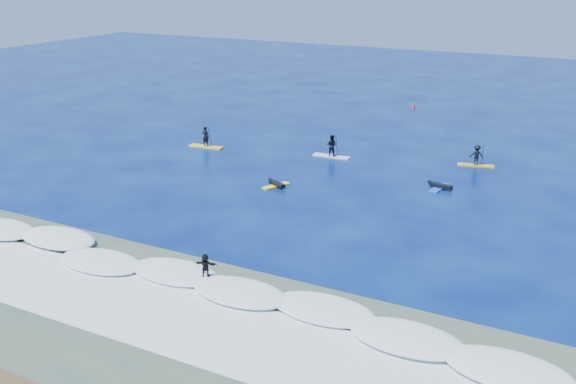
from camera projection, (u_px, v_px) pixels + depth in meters
The scene contains 11 objects.
ground at pixel (255, 208), 40.03m from camera, with size 160.00×160.00×0.00m, color #040D4B.
shallow_water at pixel (96, 310), 28.31m from camera, with size 90.00×13.00×0.01m, color #3C5241.
breaking_wave at pixel (153, 273), 31.66m from camera, with size 40.00×6.00×0.30m, color white.
whitewater at pixel (112, 300), 29.15m from camera, with size 34.00×5.00×0.02m, color silver.
sup_paddler_left at pixel (206, 140), 53.00m from camera, with size 2.97×0.98×2.05m.
sup_paddler_center at pixel (332, 147), 50.31m from camera, with size 2.98×0.84×2.07m.
sup_paddler_right at pixel (477, 157), 48.04m from camera, with size 2.78×1.27×1.90m.
prone_paddler_near at pixel (276, 185), 43.83m from camera, with size 1.56×2.09×0.43m.
prone_paddler_far at pixel (440, 186), 43.42m from camera, with size 1.78×2.30×0.47m.
wave_surfer at pixel (206, 267), 30.63m from camera, with size 1.79×0.93×1.25m.
marker_buoy at pixel (414, 106), 67.16m from camera, with size 0.29×0.29×0.68m.
Camera 1 is at (18.97, -32.23, 14.45)m, focal length 40.00 mm.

